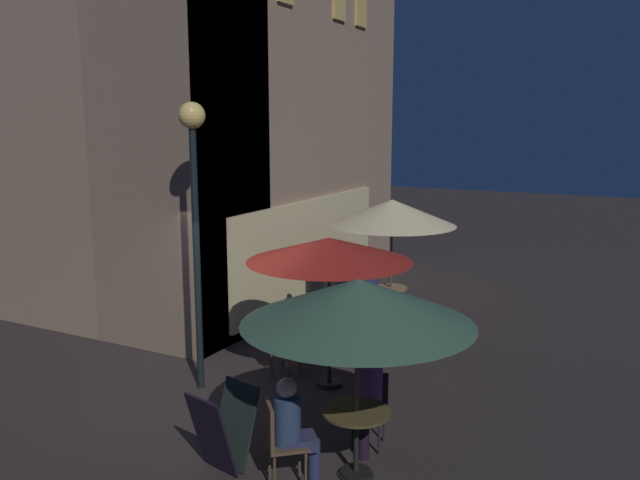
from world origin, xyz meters
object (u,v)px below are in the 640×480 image
Objects in this scene: patio_umbrella_2 at (392,213)px; patron_seated_2 at (365,282)px; patron_seated_0 at (368,393)px; patron_seated_1 at (292,425)px; patio_umbrella_1 at (358,302)px; cafe_chair_4 at (365,304)px; menu_sandwich_board at (223,429)px; cafe_chair_1 at (370,402)px; patron_seated_3 at (370,295)px; cafe_table_0 at (329,352)px; cafe_table_2 at (390,299)px; patio_umbrella_0 at (329,250)px; patron_standing_4 at (314,295)px; cafe_chair_3 at (360,288)px; cafe_table_1 at (356,427)px; cafe_chair_2 at (278,436)px; street_lamp_near_corner at (194,177)px; cafe_chair_0 at (281,339)px.

patio_umbrella_2 is 1.98× the size of patron_seated_2.
patron_seated_1 is at bearing -32.30° from patron_seated_0.
patio_umbrella_1 reaches higher than cafe_chair_4.
patio_umbrella_2 is (5.94, 0.31, 1.72)m from menu_sandwich_board.
patio_umbrella_1 is 1.51m from patron_seated_1.
cafe_chair_4 is 0.74× the size of patron_seated_1.
menu_sandwich_board is 1.82m from cafe_chair_1.
patron_seated_1 is 1.00× the size of patron_seated_2.
patron_seated_3 is (-0.90, -0.49, 0.02)m from patron_seated_2.
cafe_table_0 is 2.75m from patron_seated_1.
cafe_table_2 is at bearing 15.73° from menu_sandwich_board.
cafe_table_2 is 0.31× the size of patio_umbrella_0.
cafe_chair_1 is 3.93m from patron_standing_4.
cafe_chair_3 is at bearing 68.41° from patio_umbrella_2.
cafe_table_1 is at bearing -104.04° from patio_umbrella_1.
patron_seated_1 is 4.78m from patron_standing_4.
patron_standing_4 is (3.22, 2.44, 0.12)m from patron_seated_0.
patron_seated_3 is at bearing 63.29° from patron_seated_1.
cafe_table_0 is 2.96m from patio_umbrella_1.
patio_umbrella_0 is at bearing -174.81° from cafe_table_2.
patron_seated_0 reaches higher than cafe_chair_1.
patron_seated_2 is 0.75× the size of patron_standing_4.
cafe_chair_2 is (-2.71, -0.74, -1.50)m from patio_umbrella_0.
patron_standing_4 is (1.72, 1.17, -1.24)m from patio_umbrella_0.
street_lamp_near_corner is 3.93m from cafe_chair_2.
cafe_table_1 is 4.98m from cafe_chair_4.
patron_seated_3 is (4.73, 1.87, 0.14)m from cafe_table_1.
cafe_chair_4 is 5.26m from patron_seated_1.
cafe_table_0 is 0.80× the size of cafe_chair_3.
patio_umbrella_1 is at bearing 0.00° from patron_seated_1.
cafe_chair_1 is (-1.36, -1.25, 0.01)m from cafe_table_0.
cafe_chair_4 is (5.18, 1.24, -0.02)m from cafe_chair_2.
street_lamp_near_corner is 2.20m from patio_umbrella_0.
patron_seated_0 is 1.01× the size of patron_seated_3.
cafe_table_2 is 1.70m from patio_umbrella_2.
cafe_chair_4 is (3.84, 1.74, 0.03)m from cafe_chair_1.
cafe_table_0 is at bearing -51.47° from cafe_chair_3.
patron_standing_4 is at bearing 27.69° from menu_sandwich_board.
patron_seated_3 is at bearing -168.41° from cafe_chair_1.
patron_seated_2 is (1.03, 0.45, 0.14)m from cafe_chair_4.
patron_seated_1 is at bearing -151.36° from patron_seated_3.
patron_seated_2 reaches higher than cafe_table_2.
patron_seated_2 reaches higher than patron_seated_1.
patron_standing_4 is (-1.84, 0.08, 0.29)m from cafe_chair_3.
cafe_table_0 is 3.64m from patron_seated_2.
patron_seated_2 is at bearing 21.56° from menu_sandwich_board.
patron_seated_3 is at bearing 83.30° from cafe_chair_0.
patron_seated_1 is at bearing -168.81° from patio_umbrella_2.
cafe_chair_2 is at bearing -53.17° from patron_seated_2.
patron_seated_1 reaches higher than cafe_table_0.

